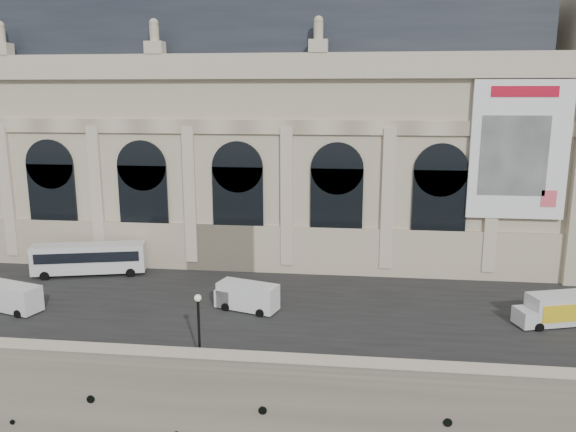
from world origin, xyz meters
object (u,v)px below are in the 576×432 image
object	(u,v)px
bus_left	(89,258)
van_c	(244,296)
box_truck	(557,310)
lamp_right	(199,328)
van_b	(9,297)

from	to	relation	value
bus_left	van_c	distance (m)	18.97
bus_left	box_truck	size ratio (longest dim) A/B	1.69
box_truck	lamp_right	bearing A→B (deg)	-160.78
bus_left	lamp_right	distance (m)	23.46
bus_left	van_b	bearing A→B (deg)	-103.63
van_b	box_truck	world-z (taller)	box_truck
bus_left	box_truck	world-z (taller)	bus_left
van_b	van_c	world-z (taller)	van_c
bus_left	box_truck	bearing A→B (deg)	-10.08
van_b	lamp_right	bearing A→B (deg)	-20.76
van_c	lamp_right	distance (m)	9.79
bus_left	lamp_right	bearing A→B (deg)	-46.35
van_b	lamp_right	distance (m)	19.93
van_c	box_truck	world-z (taller)	box_truck
van_b	lamp_right	world-z (taller)	lamp_right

